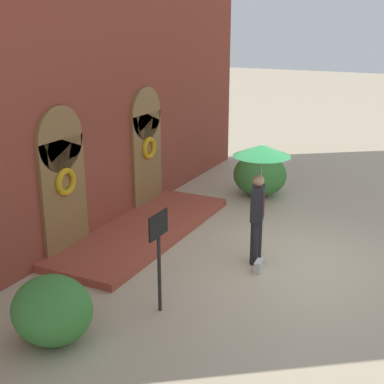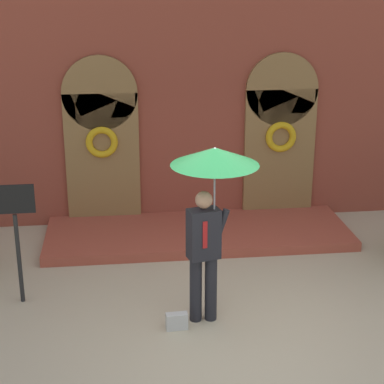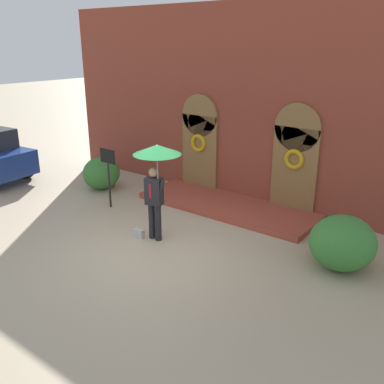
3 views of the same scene
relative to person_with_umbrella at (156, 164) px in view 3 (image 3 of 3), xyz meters
The scene contains 7 objects.
ground_plane 1.95m from the person_with_umbrella, 60.43° to the right, with size 80.00×80.00×0.00m, color tan.
building_facade 3.91m from the person_with_umbrella, 87.31° to the left, with size 14.00×2.30×5.60m.
person_with_umbrella is the anchor object (origin of this frame).
handbag 1.87m from the person_with_umbrella, 156.88° to the right, with size 0.28×0.12×0.22m, color #B7B7B2.
sign_post 2.77m from the person_with_umbrella, 162.85° to the left, with size 0.56×0.06×1.72m.
shrub_left 4.60m from the person_with_umbrella, 156.19° to the left, with size 1.12×1.24×1.04m, color #387A33.
shrub_right 4.39m from the person_with_umbrella, 18.96° to the left, with size 1.37×1.44×1.14m, color #387A33.
Camera 3 is at (6.16, -6.64, 4.56)m, focal length 40.00 mm.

